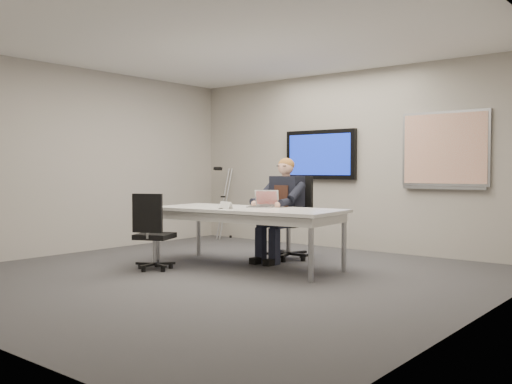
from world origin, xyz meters
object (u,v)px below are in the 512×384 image
Objects in this scene: conference_table at (247,215)px; seated_person at (279,220)px; office_chair_far at (290,233)px; office_chair_near at (153,246)px; laptop at (263,203)px.

seated_person reaches higher than conference_table.
seated_person is at bearing -91.08° from office_chair_far.
laptop reaches higher than office_chair_near.
office_chair_near is 2.35× the size of laptop.
office_chair_near is at bearing -118.12° from seated_person.
laptop is at bearing -150.66° from office_chair_near.
conference_table is 0.29m from laptop.
conference_table is 2.20× the size of office_chair_far.
laptop is at bearing -85.08° from seated_person.
office_chair_near is (-0.77, -0.90, -0.38)m from conference_table.
office_chair_near is (-0.81, -1.81, -0.06)m from office_chair_far.
office_chair_near reaches higher than conference_table.
conference_table is 0.64m from seated_person.
office_chair_far is 1.21× the size of office_chair_near.
seated_person is (0.00, -0.27, 0.21)m from office_chair_far.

